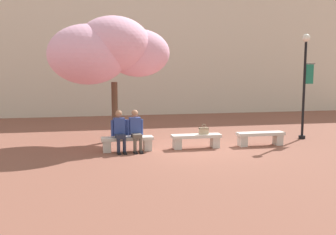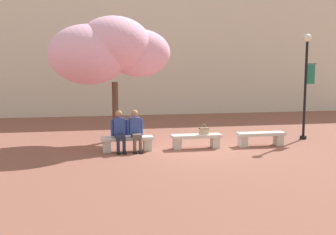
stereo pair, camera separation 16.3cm
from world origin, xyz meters
name	(u,v)px [view 1 (the left image)]	position (x,y,z in m)	size (l,w,h in m)	color
ground_plane	(196,148)	(0.00, 0.00, 0.00)	(100.00, 100.00, 0.00)	brown
building_facade	(145,48)	(0.00, 11.25, 3.73)	(28.00, 4.00, 7.46)	beige
stone_bench_west_end	(127,142)	(-2.23, 0.00, 0.30)	(1.61, 0.43, 0.45)	beige
stone_bench_near_west	(196,139)	(0.00, 0.00, 0.30)	(1.61, 0.43, 0.45)	beige
stone_bench_center	(260,137)	(2.23, 0.00, 0.30)	(1.61, 0.43, 0.45)	beige
person_seated_left	(119,130)	(-2.47, -0.05, 0.70)	(0.51, 0.71, 1.29)	black
person_seated_right	(136,129)	(-1.97, -0.05, 0.70)	(0.51, 0.70, 1.29)	black
handbag	(204,130)	(0.24, -0.02, 0.58)	(0.30, 0.15, 0.34)	tan
cherry_tree_main	(108,51)	(-2.68, 1.89, 3.18)	(4.26, 2.85, 4.36)	#513828
lamp_post_with_banner	(305,76)	(4.28, 0.87, 2.28)	(0.54, 0.28, 3.78)	black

